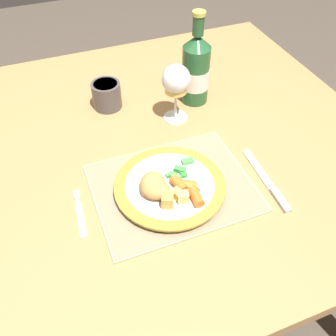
{
  "coord_description": "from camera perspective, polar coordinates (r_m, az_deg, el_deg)",
  "views": [
    {
      "loc": [
        -0.17,
        -0.71,
        1.4
      ],
      "look_at": [
        0.05,
        -0.14,
        0.78
      ],
      "focal_mm": 40.0,
      "sensor_mm": 36.0,
      "label": 1
    }
  ],
  "objects": [
    {
      "name": "ground_plane",
      "position": [
        1.58,
        -3.78,
        -17.15
      ],
      "size": [
        6.0,
        6.0,
        0.0
      ],
      "primitive_type": "plane",
      "color": "#4C4238"
    },
    {
      "name": "wine_glass",
      "position": [
        1.0,
        1.22,
        13.0
      ],
      "size": [
        0.08,
        0.08,
        0.17
      ],
      "color": "silver",
      "rests_on": "dining_table"
    },
    {
      "name": "breaded_croquettes",
      "position": [
        0.82,
        -2.05,
        -2.72
      ],
      "size": [
        0.08,
        0.1,
        0.04
      ],
      "color": "tan",
      "rests_on": "dinner_plate"
    },
    {
      "name": "placemat",
      "position": [
        0.87,
        0.71,
        -2.99
      ],
      "size": [
        0.36,
        0.29,
        0.01
      ],
      "color": "#CCB789",
      "rests_on": "dining_table"
    },
    {
      "name": "dinner_plate",
      "position": [
        0.86,
        0.25,
        -2.85
      ],
      "size": [
        0.26,
        0.26,
        0.02
      ],
      "color": "white",
      "rests_on": "placemat"
    },
    {
      "name": "roast_potatoes",
      "position": [
        0.81,
        0.89,
        -4.57
      ],
      "size": [
        0.07,
        0.04,
        0.03
      ],
      "color": "gold",
      "rests_on": "dinner_plate"
    },
    {
      "name": "fork",
      "position": [
        0.84,
        -13.19,
        -7.14
      ],
      "size": [
        0.02,
        0.14,
        0.01
      ],
      "color": "silver",
      "rests_on": "dining_table"
    },
    {
      "name": "drinking_cup",
      "position": [
        1.11,
        -9.33,
        10.99
      ],
      "size": [
        0.08,
        0.08,
        0.08
      ],
      "color": "#4C4747",
      "rests_on": "dining_table"
    },
    {
      "name": "table_knife",
      "position": [
        0.91,
        15.19,
        -2.44
      ],
      "size": [
        0.03,
        0.21,
        0.01
      ],
      "color": "silver",
      "rests_on": "dining_table"
    },
    {
      "name": "glazed_carrots",
      "position": [
        0.83,
        3.04,
        -3.25
      ],
      "size": [
        0.06,
        0.09,
        0.02
      ],
      "color": "orange",
      "rests_on": "dinner_plate"
    },
    {
      "name": "green_beans_pile",
      "position": [
        0.87,
        1.84,
        -0.47
      ],
      "size": [
        0.08,
        0.07,
        0.01
      ],
      "color": "#338438",
      "rests_on": "dinner_plate"
    },
    {
      "name": "dining_table",
      "position": [
        1.04,
        -5.51,
        -0.06
      ],
      "size": [
        1.34,
        1.09,
        0.74
      ],
      "color": "#AD7F4C",
      "rests_on": "ground"
    },
    {
      "name": "bottle",
      "position": [
        1.09,
        4.25,
        14.71
      ],
      "size": [
        0.08,
        0.08,
        0.27
      ],
      "color": "#23562D",
      "rests_on": "dining_table"
    }
  ]
}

